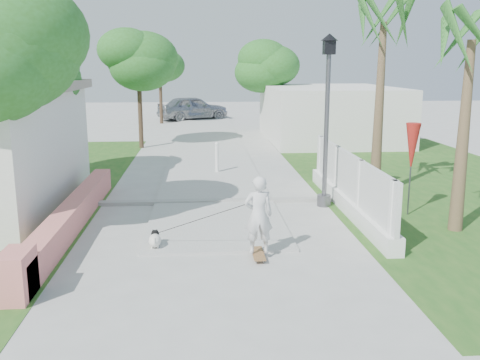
{
  "coord_description": "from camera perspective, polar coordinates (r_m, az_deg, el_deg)",
  "views": [
    {
      "loc": [
        -0.33,
        -8.03,
        3.71
      ],
      "look_at": [
        0.54,
        3.86,
        1.1
      ],
      "focal_mm": 40.0,
      "sensor_mm": 36.0,
      "label": 1
    }
  ],
  "objects": [
    {
      "name": "dog",
      "position": [
        11.06,
        -9.07,
        -6.29
      ],
      "size": [
        0.27,
        0.56,
        0.38
      ],
      "rotation": [
        0.0,
        0.0,
        0.04
      ],
      "color": "silver",
      "rests_on": "ground"
    },
    {
      "name": "patio_umbrella",
      "position": [
        13.7,
        17.88,
        3.24
      ],
      "size": [
        0.36,
        0.36,
        2.3
      ],
      "color": "#59595E",
      "rests_on": "ground"
    },
    {
      "name": "skateboarder",
      "position": [
        10.57,
        -2.97,
        -4.14
      ],
      "size": [
        2.33,
        1.21,
        1.63
      ],
      "rotation": [
        0.0,
        0.0,
        3.18
      ],
      "color": "olive",
      "rests_on": "ground"
    },
    {
      "name": "ground",
      "position": [
        8.85,
        -1.71,
        -12.43
      ],
      "size": [
        90.0,
        90.0,
        0.0
      ],
      "primitive_type": "plane",
      "color": "#B7B7B2",
      "rests_on": "ground"
    },
    {
      "name": "grass_right",
      "position": [
        18.02,
        19.91,
        -0.28
      ],
      "size": [
        8.0,
        20.0,
        0.01
      ],
      "primitive_type": "cube",
      "color": "#23561B",
      "rests_on": "ground"
    },
    {
      "name": "street_lamp",
      "position": [
        13.97,
        9.25,
        6.91
      ],
      "size": [
        0.44,
        0.44,
        4.44
      ],
      "color": "#59595E",
      "rests_on": "ground"
    },
    {
      "name": "bollard",
      "position": [
        18.31,
        -2.49,
        2.49
      ],
      "size": [
        0.14,
        0.14,
        1.09
      ],
      "color": "white",
      "rests_on": "ground"
    },
    {
      "name": "path_strip",
      "position": [
        28.28,
        -3.52,
        4.83
      ],
      "size": [
        3.2,
        36.0,
        0.06
      ],
      "primitive_type": "cube",
      "color": "#B7B7B2",
      "rests_on": "ground"
    },
    {
      "name": "parked_car",
      "position": [
        36.28,
        -5.06,
        7.68
      ],
      "size": [
        5.05,
        3.62,
        1.6
      ],
      "primitive_type": "imported",
      "rotation": [
        0.0,
        0.0,
        1.99
      ],
      "color": "#9C9EA3",
      "rests_on": "ground"
    },
    {
      "name": "lattice_fence",
      "position": [
        13.93,
        11.45,
        -1.05
      ],
      "size": [
        0.35,
        7.0,
        1.5
      ],
      "color": "white",
      "rests_on": "ground"
    },
    {
      "name": "tree_path_right",
      "position": [
        28.24,
        3.07,
        11.88
      ],
      "size": [
        3.0,
        3.0,
        4.79
      ],
      "color": "#4C3826",
      "rests_on": "ground"
    },
    {
      "name": "palm_near",
      "position": [
        12.62,
        23.4,
        12.47
      ],
      "size": [
        1.8,
        1.8,
        4.7
      ],
      "color": "brown",
      "rests_on": "ground"
    },
    {
      "name": "tree_path_left",
      "position": [
        24.16,
        -10.76,
        12.39
      ],
      "size": [
        3.4,
        3.4,
        5.23
      ],
      "color": "#4C3826",
      "rests_on": "ground"
    },
    {
      "name": "pink_wall",
      "position": [
        12.43,
        -17.9,
        -4.14
      ],
      "size": [
        0.45,
        8.2,
        0.8
      ],
      "color": "#E17373",
      "rests_on": "ground"
    },
    {
      "name": "curb",
      "position": [
        14.51,
        -2.77,
        -2.29
      ],
      "size": [
        6.5,
        0.25,
        0.1
      ],
      "primitive_type": "cube",
      "color": "#999993",
      "rests_on": "ground"
    },
    {
      "name": "palm_far",
      "position": [
        15.37,
        15.02,
        14.82
      ],
      "size": [
        1.8,
        1.8,
        5.3
      ],
      "color": "brown",
      "rests_on": "ground"
    },
    {
      "name": "tree_path_far",
      "position": [
        34.1,
        -8.54,
        12.38
      ],
      "size": [
        3.2,
        3.2,
        5.17
      ],
      "color": "#4C3826",
      "rests_on": "ground"
    },
    {
      "name": "tree_left_mid",
      "position": [
        17.3,
        -21.93,
        10.76
      ],
      "size": [
        3.2,
        3.2,
        4.85
      ],
      "color": "#4C3826",
      "rests_on": "ground"
    },
    {
      "name": "building_right",
      "position": [
        26.9,
        9.49,
        7.03
      ],
      "size": [
        6.0,
        8.0,
        2.6
      ],
      "primitive_type": "cube",
      "color": "silver",
      "rests_on": "ground"
    }
  ]
}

